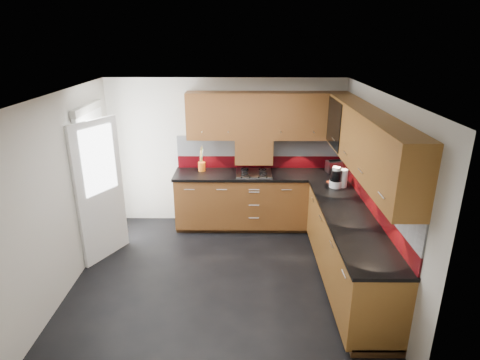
{
  "coord_description": "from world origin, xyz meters",
  "views": [
    {
      "loc": [
        0.28,
        -4.54,
        3.04
      ],
      "look_at": [
        0.24,
        0.65,
        1.14
      ],
      "focal_mm": 30.0,
      "sensor_mm": 36.0,
      "label": 1
    }
  ],
  "objects_px": {
    "food_processor": "(336,178)",
    "toaster": "(335,166)",
    "gas_hob": "(254,173)",
    "utensil_pot": "(202,165)"
  },
  "relations": [
    {
      "from": "food_processor",
      "to": "toaster",
      "type": "bearing_deg",
      "value": 79.28
    },
    {
      "from": "toaster",
      "to": "food_processor",
      "type": "xyz_separation_m",
      "value": [
        -0.13,
        -0.68,
        0.05
      ]
    },
    {
      "from": "utensil_pot",
      "to": "food_processor",
      "type": "height_order",
      "value": "utensil_pot"
    },
    {
      "from": "toaster",
      "to": "food_processor",
      "type": "distance_m",
      "value": 0.7
    },
    {
      "from": "gas_hob",
      "to": "toaster",
      "type": "height_order",
      "value": "toaster"
    },
    {
      "from": "toaster",
      "to": "food_processor",
      "type": "relative_size",
      "value": 0.98
    },
    {
      "from": "gas_hob",
      "to": "toaster",
      "type": "bearing_deg",
      "value": 5.06
    },
    {
      "from": "utensil_pot",
      "to": "toaster",
      "type": "distance_m",
      "value": 2.14
    },
    {
      "from": "food_processor",
      "to": "utensil_pot",
      "type": "bearing_deg",
      "value": 160.29
    },
    {
      "from": "utensil_pot",
      "to": "food_processor",
      "type": "xyz_separation_m",
      "value": [
        2.01,
        -0.72,
        0.04
      ]
    }
  ]
}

